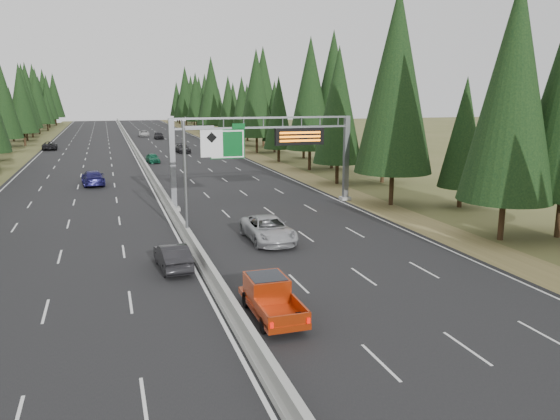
# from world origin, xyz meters

# --- Properties ---
(road) EXTENTS (32.00, 260.00, 0.08)m
(road) POSITION_xyz_m (0.00, 80.00, 0.04)
(road) COLOR black
(road) RESTS_ON ground
(shoulder_right) EXTENTS (3.60, 260.00, 0.06)m
(shoulder_right) POSITION_xyz_m (17.80, 80.00, 0.03)
(shoulder_right) COLOR olive
(shoulder_right) RESTS_ON ground
(shoulder_left) EXTENTS (3.60, 260.00, 0.06)m
(shoulder_left) POSITION_xyz_m (-17.80, 80.00, 0.03)
(shoulder_left) COLOR #505427
(shoulder_left) RESTS_ON ground
(median_barrier) EXTENTS (0.70, 260.00, 0.85)m
(median_barrier) POSITION_xyz_m (0.00, 80.00, 0.41)
(median_barrier) COLOR gray
(median_barrier) RESTS_ON road
(sign_gantry) EXTENTS (16.75, 0.98, 7.80)m
(sign_gantry) POSITION_xyz_m (8.92, 34.88, 5.27)
(sign_gantry) COLOR slate
(sign_gantry) RESTS_ON road
(hov_sign_pole) EXTENTS (2.80, 0.50, 8.00)m
(hov_sign_pole) POSITION_xyz_m (0.58, 24.97, 4.72)
(hov_sign_pole) COLOR slate
(hov_sign_pole) RESTS_ON road
(tree_row_right) EXTENTS (12.19, 239.99, 18.89)m
(tree_row_right) POSITION_xyz_m (22.14, 73.70, 9.17)
(tree_row_right) COLOR black
(tree_row_right) RESTS_ON ground
(silver_minivan) EXTENTS (2.75, 5.95, 1.65)m
(silver_minivan) POSITION_xyz_m (5.15, 23.07, 0.91)
(silver_minivan) COLOR #A7A8AC
(silver_minivan) RESTS_ON road
(red_pickup) EXTENTS (1.82, 5.10, 1.66)m
(red_pickup) POSITION_xyz_m (1.65, 11.13, 1.00)
(red_pickup) COLOR black
(red_pickup) RESTS_ON road
(car_ahead_green) EXTENTS (1.99, 4.13, 1.36)m
(car_ahead_green) POSITION_xyz_m (1.50, 69.80, 0.76)
(car_ahead_green) COLOR #135539
(car_ahead_green) RESTS_ON road
(car_ahead_dkred) EXTENTS (1.65, 4.46, 1.46)m
(car_ahead_dkred) POSITION_xyz_m (12.67, 79.77, 0.81)
(car_ahead_dkred) COLOR #54120C
(car_ahead_dkred) RESTS_ON road
(car_ahead_dkgrey) EXTENTS (2.46, 5.10, 1.43)m
(car_ahead_dkgrey) POSITION_xyz_m (7.56, 82.60, 0.80)
(car_ahead_dkgrey) COLOR black
(car_ahead_dkgrey) RESTS_ON road
(car_ahead_white) EXTENTS (2.61, 5.20, 1.41)m
(car_ahead_white) POSITION_xyz_m (3.95, 122.46, 0.79)
(car_ahead_white) COLOR #BDBDBD
(car_ahead_white) RESTS_ON road
(car_ahead_far) EXTENTS (1.93, 4.67, 1.58)m
(car_ahead_far) POSITION_xyz_m (6.54, 113.76, 0.87)
(car_ahead_far) COLOR black
(car_ahead_far) RESTS_ON road
(car_onc_near) EXTENTS (1.83, 4.50, 1.45)m
(car_onc_near) POSITION_xyz_m (-1.69, 18.99, 0.81)
(car_onc_near) COLOR black
(car_onc_near) RESTS_ON road
(car_onc_blue) EXTENTS (2.70, 5.71, 1.61)m
(car_onc_blue) POSITION_xyz_m (-6.44, 51.25, 0.88)
(car_onc_blue) COLOR navy
(car_onc_blue) RESTS_ON road
(car_onc_white) EXTENTS (2.06, 4.24, 1.39)m
(car_onc_white) POSITION_xyz_m (-6.40, 51.95, 0.78)
(car_onc_white) COLOR silver
(car_onc_white) RESTS_ON road
(car_onc_far) EXTENTS (2.71, 5.46, 1.49)m
(car_onc_far) POSITION_xyz_m (-14.47, 95.02, 0.82)
(car_onc_far) COLOR black
(car_onc_far) RESTS_ON road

